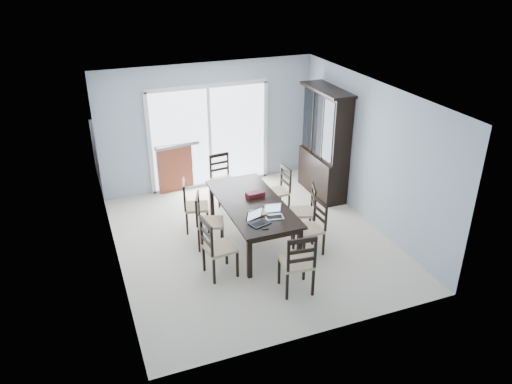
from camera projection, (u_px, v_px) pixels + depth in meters
floor at (252, 240)px, 8.69m from camera, size 5.00×5.00×0.00m
ceiling at (252, 93)px, 7.55m from camera, size 5.00×5.00×0.00m
back_wall at (209, 126)px, 10.22m from camera, size 4.50×0.02×2.60m
wall_left at (110, 194)px, 7.39m from camera, size 0.02×5.00×2.60m
wall_right at (370, 154)px, 8.85m from camera, size 0.02×5.00×2.60m
balcony at (199, 169)px, 11.65m from camera, size 4.50×2.00×0.10m
railing at (187, 131)px, 12.22m from camera, size 4.50×0.06×1.10m
dining_table at (252, 206)px, 8.40m from camera, size 1.00×2.20×0.75m
china_hutch at (325, 144)px, 9.92m from camera, size 0.50×1.38×2.20m
sliding_door at (209, 136)px, 10.29m from camera, size 2.52×0.05×2.18m
chair_left_near at (214, 242)px, 7.49m from camera, size 0.49×0.48×1.15m
chair_left_mid at (204, 215)px, 8.28m from camera, size 0.54×0.54×1.11m
chair_left_far at (191, 200)px, 8.79m from camera, size 0.50×0.49×1.09m
chair_right_near at (314, 221)px, 8.14m from camera, size 0.43×0.42×1.07m
chair_right_mid at (307, 205)px, 8.66m from camera, size 0.52×0.51×1.06m
chair_right_far at (281, 185)px, 9.42m from camera, size 0.43×0.42×1.05m
chair_end_near at (299, 258)px, 7.09m from camera, size 0.49×0.50×1.16m
chair_end_far at (221, 173)px, 9.85m from camera, size 0.46×0.47×1.11m
laptop_dark at (260, 221)px, 7.68m from camera, size 0.36×0.30×0.21m
laptop_silver at (274, 215)px, 7.86m from camera, size 0.32×0.25×0.20m
book_stack at (258, 213)px, 7.96m from camera, size 0.31×0.25×0.04m
cell_phone at (265, 229)px, 7.56m from camera, size 0.12×0.07×0.01m
game_box at (255, 194)px, 8.54m from camera, size 0.32×0.19×0.08m
hot_tub at (187, 150)px, 11.17m from camera, size 2.21×2.03×1.02m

